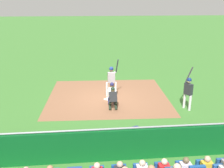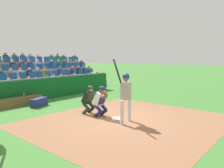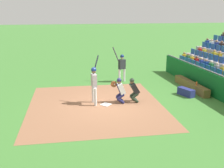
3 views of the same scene
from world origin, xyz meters
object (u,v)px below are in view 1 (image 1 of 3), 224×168
(equipment_duffel_bag, at_px, (130,134))
(on_deck_batter, at_px, (188,90))
(batter_at_plate, at_px, (112,78))
(catcher_crouching, at_px, (112,92))
(home_plate_marker, at_px, (108,99))
(home_plate_umpire, at_px, (113,97))
(dugout_bench, at_px, (161,143))
(water_bottle_on_bench, at_px, (142,136))

(equipment_duffel_bag, distance_m, on_deck_batter, 4.57)
(equipment_duffel_bag, xyz_separation_m, on_deck_batter, (3.57, 2.70, 0.90))
(batter_at_plate, distance_m, catcher_crouching, 1.34)
(equipment_duffel_bag, relative_size, on_deck_batter, 0.44)
(home_plate_marker, relative_size, on_deck_batter, 0.20)
(home_plate_marker, xyz_separation_m, equipment_duffel_bag, (0.52, -4.49, 0.19))
(home_plate_umpire, relative_size, dugout_bench, 0.36)
(home_plate_umpire, bearing_deg, batter_at_plate, 86.63)
(catcher_crouching, relative_size, dugout_bench, 0.37)
(home_plate_marker, bearing_deg, on_deck_batter, -23.57)
(catcher_crouching, xyz_separation_m, on_deck_batter, (3.95, -1.05, 0.39))
(water_bottle_on_bench, bearing_deg, home_plate_umpire, 101.19)
(catcher_crouching, xyz_separation_m, water_bottle_on_bench, (0.73, -4.53, -0.18))
(dugout_bench, bearing_deg, home_plate_umpire, 111.16)
(batter_at_plate, xyz_separation_m, on_deck_batter, (3.86, -2.32, -0.06))
(home_plate_marker, distance_m, on_deck_batter, 4.60)
(catcher_crouching, height_order, home_plate_umpire, catcher_crouching)
(batter_at_plate, bearing_deg, catcher_crouching, -93.89)
(dugout_bench, bearing_deg, batter_at_plate, 103.39)
(catcher_crouching, bearing_deg, home_plate_umpire, -92.43)
(home_plate_marker, height_order, water_bottle_on_bench, water_bottle_on_bench)
(dugout_bench, bearing_deg, equipment_duffel_bag, 142.04)
(home_plate_marker, distance_m, dugout_bench, 5.60)
(water_bottle_on_bench, bearing_deg, home_plate_marker, 99.45)
(water_bottle_on_bench, bearing_deg, catcher_crouching, 99.12)
(home_plate_marker, height_order, catcher_crouching, catcher_crouching)
(batter_at_plate, bearing_deg, home_plate_marker, -113.79)
(catcher_crouching, relative_size, home_plate_umpire, 1.03)
(home_plate_marker, height_order, dugout_bench, dugout_bench)
(home_plate_marker, distance_m, batter_at_plate, 1.29)
(dugout_bench, height_order, equipment_duffel_bag, dugout_bench)
(water_bottle_on_bench, bearing_deg, dugout_bench, -6.68)
(home_plate_umpire, height_order, equipment_duffel_bag, home_plate_umpire)
(batter_at_plate, relative_size, catcher_crouching, 1.82)
(batter_at_plate, relative_size, dugout_bench, 0.67)
(batter_at_plate, height_order, catcher_crouching, batter_at_plate)
(home_plate_marker, xyz_separation_m, catcher_crouching, (0.15, -0.73, 0.70))
(batter_at_plate, bearing_deg, on_deck_batter, -31.00)
(batter_at_plate, xyz_separation_m, equipment_duffel_bag, (0.29, -5.02, -0.96))
(batter_at_plate, distance_m, on_deck_batter, 4.50)
(home_plate_marker, height_order, equipment_duffel_bag, equipment_duffel_bag)
(home_plate_umpire, height_order, on_deck_batter, on_deck_batter)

